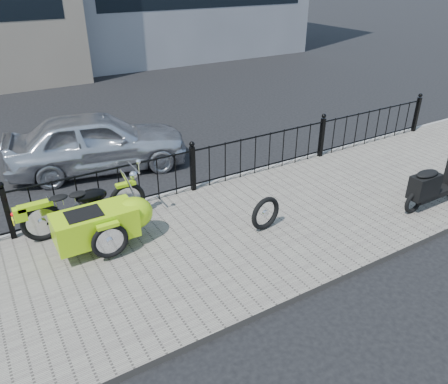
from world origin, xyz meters
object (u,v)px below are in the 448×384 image
motorcycle_sidecar (103,218)px  scooter (433,185)px  spare_tire (265,213)px  sedan_car (97,141)px

motorcycle_sidecar → scooter: bearing=-19.3°
spare_tire → scooter: bearing=-16.9°
motorcycle_sidecar → scooter: (5.78, -2.03, -0.03)m
sedan_car → scooter: bearing=-125.7°
motorcycle_sidecar → spare_tire: (2.55, -1.05, -0.16)m
scooter → sedan_car: bearing=132.8°
scooter → spare_tire: 3.37m
spare_tire → sedan_car: 4.62m
scooter → spare_tire: size_ratio=2.69×
scooter → spare_tire: scooter is taller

